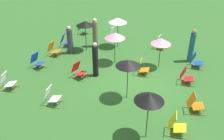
# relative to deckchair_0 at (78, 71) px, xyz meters

# --- Properties ---
(ground_plane) EXTENTS (40.00, 40.00, 0.00)m
(ground_plane) POSITION_rel_deckchair_0_xyz_m (0.49, -2.77, -0.37)
(ground_plane) COLOR #2D6026
(deckchair_0) EXTENTS (0.63, 0.85, 0.83)m
(deckchair_0) POSITION_rel_deckchair_0_xyz_m (0.00, 0.00, 0.00)
(deckchair_0) COLOR olive
(deckchair_0) RESTS_ON ground
(deckchair_1) EXTENTS (0.51, 0.78, 0.83)m
(deckchair_1) POSITION_rel_deckchair_0_xyz_m (4.99, 2.57, 0.00)
(deckchair_1) COLOR olive
(deckchair_1) RESTS_ON ground
(deckchair_2) EXTENTS (0.56, 0.81, 0.83)m
(deckchair_2) POSITION_rel_deckchair_0_xyz_m (-0.02, 2.47, 0.00)
(deckchair_2) COLOR olive
(deckchair_2) RESTS_ON ground
(deckchair_3) EXTENTS (0.56, 0.81, 0.83)m
(deckchair_3) POSITION_rel_deckchair_0_xyz_m (1.49, -2.74, 0.00)
(deckchair_3) COLOR olive
(deckchair_3) RESTS_ON ground
(deckchair_4) EXTENTS (0.59, 0.83, 0.83)m
(deckchair_4) POSITION_rel_deckchair_0_xyz_m (-1.96, -5.12, 0.00)
(deckchair_4) COLOR olive
(deckchair_4) RESTS_ON ground
(deckchair_5) EXTENTS (0.68, 0.87, 0.83)m
(deckchair_5) POSITION_rel_deckchair_0_xyz_m (-0.45, -5.55, 0.00)
(deckchair_5) COLOR olive
(deckchair_5) RESTS_ON ground
(deckchair_6) EXTENTS (0.48, 0.76, 0.83)m
(deckchair_6) POSITION_rel_deckchair_0_xyz_m (1.50, 2.50, 0.00)
(deckchair_6) COLOR olive
(deckchair_6) RESTS_ON ground
(deckchair_8) EXTENTS (0.53, 0.79, 0.83)m
(deckchair_8) POSITION_rel_deckchair_0_xyz_m (4.98, 0.26, 0.00)
(deckchair_8) COLOR olive
(deckchair_8) RESTS_ON ground
(deckchair_9) EXTENTS (0.66, 0.86, 0.83)m
(deckchair_9) POSITION_rel_deckchair_0_xyz_m (2.78, 2.53, 0.00)
(deckchair_9) COLOR olive
(deckchair_9) RESTS_ON ground
(deckchair_10) EXTENTS (0.57, 0.81, 0.83)m
(deckchair_10) POSITION_rel_deckchair_0_xyz_m (-2.29, -0.03, 0.00)
(deckchair_10) COLOR olive
(deckchair_10) RESTS_ON ground
(deckchair_11) EXTENTS (0.55, 0.81, 0.83)m
(deckchair_11) POSITION_rel_deckchair_0_xyz_m (3.27, -5.11, 0.00)
(deckchair_11) COLOR olive
(deckchair_11) RESTS_ON ground
(deckchair_12) EXTENTS (0.64, 0.85, 0.83)m
(deckchair_12) POSITION_rel_deckchair_0_xyz_m (-2.18, 2.47, 0.00)
(deckchair_12) COLOR olive
(deckchair_12) RESTS_ON ground
(deckchair_13) EXTENTS (0.56, 0.81, 0.83)m
(deckchair_13) POSITION_rel_deckchair_0_xyz_m (1.53, -4.90, 0.00)
(deckchair_13) COLOR olive
(deckchair_13) RESTS_ON ground
(deckchair_14) EXTENTS (0.57, 0.81, 0.83)m
(deckchair_14) POSITION_rel_deckchair_0_xyz_m (4.82, -2.82, 0.00)
(deckchair_14) COLOR olive
(deckchair_14) RESTS_ON ground
(umbrella_0) EXTENTS (1.02, 1.02, 1.64)m
(umbrella_0) POSITION_rel_deckchair_0_xyz_m (2.55, -3.36, 1.12)
(umbrella_0) COLOR black
(umbrella_0) RESTS_ON ground
(umbrella_1) EXTENTS (0.99, 0.99, 1.87)m
(umbrella_1) POSITION_rel_deckchair_0_xyz_m (-2.55, -4.20, 1.35)
(umbrella_1) COLOR black
(umbrella_1) RESTS_ON ground
(umbrella_2) EXTENTS (1.07, 1.07, 1.75)m
(umbrella_2) POSITION_rel_deckchair_0_xyz_m (2.06, -1.06, 1.23)
(umbrella_2) COLOR black
(umbrella_2) RESTS_ON ground
(umbrella_3) EXTENTS (1.03, 1.03, 1.82)m
(umbrella_3) POSITION_rel_deckchair_0_xyz_m (2.82, 1.10, 1.31)
(umbrella_3) COLOR black
(umbrella_3) RESTS_ON ground
(umbrella_4) EXTENTS (1.08, 1.08, 1.83)m
(umbrella_4) POSITION_rel_deckchair_0_xyz_m (4.06, -0.40, 1.32)
(umbrella_4) COLOR black
(umbrella_4) RESTS_ON ground
(umbrella_5) EXTENTS (1.02, 1.02, 1.86)m
(umbrella_5) POSITION_rel_deckchair_0_xyz_m (-0.65, -2.78, 1.35)
(umbrella_5) COLOR black
(umbrella_5) RESTS_ON ground
(person_0) EXTENTS (0.40, 0.40, 1.67)m
(person_0) POSITION_rel_deckchair_0_xyz_m (2.12, 1.75, 0.42)
(person_0) COLOR #333847
(person_0) RESTS_ON ground
(person_1) EXTENTS (0.36, 0.36, 1.80)m
(person_1) POSITION_rel_deckchair_0_xyz_m (0.46, -0.71, 0.49)
(person_1) COLOR black
(person_1) RESTS_ON ground
(person_2) EXTENTS (0.39, 0.39, 1.85)m
(person_2) POSITION_rel_deckchair_0_xyz_m (3.86, -4.75, 0.53)
(person_2) COLOR #195972
(person_2) RESTS_ON ground
(person_3) EXTENTS (0.33, 0.33, 1.79)m
(person_3) POSITION_rel_deckchair_0_xyz_m (3.53, 0.86, 0.49)
(person_3) COLOR #72664C
(person_3) RESTS_ON ground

